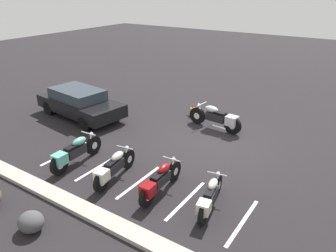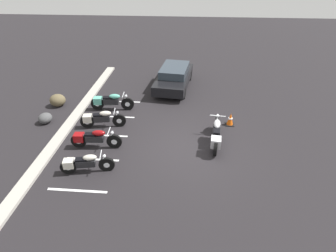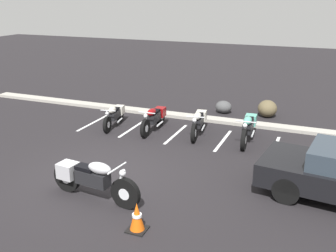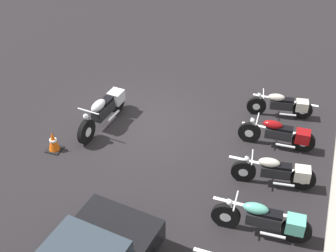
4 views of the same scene
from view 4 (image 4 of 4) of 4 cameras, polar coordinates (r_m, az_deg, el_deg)
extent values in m
plane|color=black|center=(14.10, -3.08, 0.25)|extent=(60.00, 60.00, 0.00)
cylinder|color=black|center=(13.38, -9.91, -0.68)|extent=(0.74, 0.21, 0.73)
cylinder|color=silver|center=(13.38, -9.91, -0.68)|extent=(0.29, 0.17, 0.28)
cylinder|color=black|center=(14.52, -6.18, 3.02)|extent=(0.74, 0.21, 0.73)
cylinder|color=silver|center=(14.52, -6.18, 3.02)|extent=(0.29, 0.17, 0.28)
cube|color=black|center=(13.88, -7.91, 1.92)|extent=(0.87, 0.40, 0.33)
ellipsoid|color=#B7B7BC|center=(13.56, -8.51, 2.48)|extent=(0.65, 0.35, 0.27)
cube|color=black|center=(13.88, -7.57, 3.07)|extent=(0.51, 0.31, 0.09)
cube|color=#B7B7BC|center=(14.37, -6.35, 3.57)|extent=(0.48, 0.44, 0.38)
cylinder|color=silver|center=(13.29, -9.72, 0.62)|extent=(0.29, 0.10, 0.59)
cylinder|color=silver|center=(13.17, -9.69, 1.78)|extent=(0.11, 0.69, 0.04)
sphere|color=silver|center=(13.13, -10.00, 1.14)|extent=(0.15, 0.15, 0.15)
cylinder|color=silver|center=(14.18, -6.68, 1.25)|extent=(0.61, 0.14, 0.08)
cylinder|color=black|center=(14.60, 10.72, 2.43)|extent=(0.21, 0.60, 0.59)
cylinder|color=silver|center=(14.60, 10.72, 2.43)|extent=(0.15, 0.24, 0.22)
cylinder|color=black|center=(14.74, 16.08, 1.88)|extent=(0.21, 0.60, 0.59)
cylinder|color=silver|center=(14.74, 16.08, 1.88)|extent=(0.15, 0.24, 0.22)
cube|color=black|center=(14.59, 13.66, 2.57)|extent=(0.37, 0.71, 0.27)
ellipsoid|color=beige|center=(14.44, 13.09, 3.43)|extent=(0.32, 0.53, 0.21)
cube|color=black|center=(14.51, 14.35, 3.09)|extent=(0.28, 0.42, 0.07)
cube|color=beige|center=(14.64, 16.01, 2.41)|extent=(0.38, 0.41, 0.30)
cylinder|color=silver|center=(14.48, 11.25, 3.14)|extent=(0.09, 0.24, 0.48)
cylinder|color=silver|center=(14.36, 11.57, 3.89)|extent=(0.55, 0.13, 0.03)
sphere|color=silver|center=(14.39, 11.07, 3.70)|extent=(0.13, 0.13, 0.13)
cylinder|color=silver|center=(14.65, 14.39, 1.35)|extent=(0.15, 0.49, 0.06)
cylinder|color=black|center=(13.42, 9.89, -0.77)|extent=(0.15, 0.64, 0.64)
cylinder|color=silver|center=(13.42, 9.89, -0.77)|extent=(0.13, 0.25, 0.24)
cylinder|color=black|center=(13.42, 16.18, -1.86)|extent=(0.15, 0.64, 0.64)
cylinder|color=silver|center=(13.42, 16.18, -1.86)|extent=(0.13, 0.25, 0.24)
cube|color=black|center=(13.31, 13.32, -0.86)|extent=(0.31, 0.75, 0.29)
ellipsoid|color=maroon|center=(13.16, 12.65, 0.18)|extent=(0.28, 0.55, 0.23)
cube|color=black|center=(13.20, 14.14, -0.32)|extent=(0.25, 0.44, 0.08)
cube|color=maroon|center=(13.31, 16.10, -1.24)|extent=(0.37, 0.40, 0.33)
cylinder|color=silver|center=(13.27, 10.49, 0.01)|extent=(0.07, 0.26, 0.51)
cylinder|color=silver|center=(13.12, 10.86, 0.84)|extent=(0.60, 0.07, 0.03)
sphere|color=silver|center=(13.17, 10.28, 0.66)|extent=(0.14, 0.14, 0.14)
cylinder|color=silver|center=(13.38, 14.11, -2.35)|extent=(0.09, 0.53, 0.07)
cylinder|color=black|center=(12.13, 9.17, -5.46)|extent=(0.20, 0.64, 0.63)
cylinder|color=silver|center=(12.13, 9.17, -5.46)|extent=(0.15, 0.26, 0.24)
cylinder|color=black|center=(12.24, 16.14, -6.24)|extent=(0.20, 0.64, 0.63)
cylinder|color=silver|center=(12.24, 16.14, -6.24)|extent=(0.15, 0.26, 0.24)
cube|color=black|center=(12.07, 12.99, -5.39)|extent=(0.37, 0.76, 0.29)
ellipsoid|color=beige|center=(11.89, 12.24, -4.36)|extent=(0.32, 0.57, 0.23)
cube|color=black|center=(11.96, 13.88, -4.79)|extent=(0.29, 0.45, 0.08)
cube|color=beige|center=(12.12, 16.05, -5.62)|extent=(0.40, 0.43, 0.33)
cylinder|color=silver|center=(11.97, 9.84, -4.64)|extent=(0.09, 0.26, 0.51)
cylinder|color=silver|center=(11.81, 10.24, -3.77)|extent=(0.59, 0.12, 0.03)
sphere|color=silver|center=(11.85, 9.60, -3.98)|extent=(0.13, 0.13, 0.13)
cylinder|color=silver|center=(12.18, 13.92, -6.93)|extent=(0.14, 0.53, 0.07)
cylinder|color=black|center=(10.96, 7.06, -10.79)|extent=(0.16, 0.68, 0.67)
cylinder|color=silver|center=(10.96, 7.06, -10.79)|extent=(0.14, 0.26, 0.26)
cylinder|color=black|center=(10.96, 15.38, -12.19)|extent=(0.16, 0.68, 0.67)
cylinder|color=silver|center=(10.96, 15.38, -12.19)|extent=(0.14, 0.26, 0.26)
cube|color=black|center=(10.82, 11.58, -11.02)|extent=(0.33, 0.79, 0.31)
ellipsoid|color=#59B29E|center=(10.62, 10.66, -9.83)|extent=(0.30, 0.59, 0.24)
cube|color=black|center=(10.67, 12.64, -10.44)|extent=(0.27, 0.46, 0.08)
cube|color=#59B29E|center=(10.82, 15.27, -11.50)|extent=(0.39, 0.43, 0.35)
cylinder|color=silver|center=(10.76, 7.81, -9.95)|extent=(0.08, 0.27, 0.54)
cylinder|color=silver|center=(10.56, 8.26, -9.02)|extent=(0.63, 0.07, 0.04)
sphere|color=silver|center=(10.63, 7.51, -9.20)|extent=(0.14, 0.14, 0.14)
cylinder|color=silver|center=(10.95, 12.64, -12.86)|extent=(0.11, 0.56, 0.07)
cylinder|color=black|center=(10.71, -10.53, -12.86)|extent=(0.66, 0.30, 0.64)
cube|color=black|center=(13.49, -13.65, -2.79)|extent=(0.40, 0.40, 0.03)
cone|color=#EA590F|center=(13.31, -13.83, -1.80)|extent=(0.32, 0.32, 0.62)
cylinder|color=white|center=(13.29, -13.85, -1.69)|extent=(0.20, 0.20, 0.06)
cube|color=white|center=(15.61, 14.11, 3.08)|extent=(0.10, 2.10, 0.00)
cube|color=white|center=(14.23, 13.16, -0.41)|extent=(0.10, 2.10, 0.00)
cube|color=white|center=(12.92, 12.01, -4.64)|extent=(0.10, 2.10, 0.00)
cube|color=white|center=(11.69, 10.59, -9.78)|extent=(0.10, 2.10, 0.00)
camera|label=1|loc=(16.61, 42.76, 18.06)|focal=35.00mm
camera|label=2|loc=(19.83, 8.37, 31.57)|focal=28.00mm
camera|label=3|loc=(14.14, -46.50, 9.99)|focal=42.00mm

